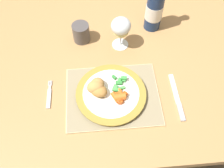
% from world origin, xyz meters
% --- Properties ---
extents(ground_plane, '(6.00, 6.00, 0.00)m').
position_xyz_m(ground_plane, '(0.00, 0.00, 0.00)').
color(ground_plane, brown).
extents(dining_table, '(1.21, 1.01, 0.74)m').
position_xyz_m(dining_table, '(0.00, 0.00, 0.65)').
color(dining_table, '#AD7F4C').
rests_on(dining_table, ground).
extents(placemat, '(0.35, 0.27, 0.01)m').
position_xyz_m(placemat, '(-0.05, -0.23, 0.74)').
color(placemat, '#CCB789').
rests_on(placemat, dining_table).
extents(dinner_plate, '(0.26, 0.26, 0.02)m').
position_xyz_m(dinner_plate, '(-0.06, -0.23, 0.76)').
color(dinner_plate, white).
rests_on(dinner_plate, placemat).
extents(breaded_croquettes, '(0.08, 0.10, 0.05)m').
position_xyz_m(breaded_croquettes, '(-0.11, -0.22, 0.79)').
color(breaded_croquettes, tan).
rests_on(breaded_croquettes, dinner_plate).
extents(green_beans_pile, '(0.06, 0.08, 0.02)m').
position_xyz_m(green_beans_pile, '(-0.03, -0.20, 0.77)').
color(green_beans_pile, green).
rests_on(green_beans_pile, dinner_plate).
extents(glazed_carrots, '(0.06, 0.06, 0.02)m').
position_xyz_m(glazed_carrots, '(-0.03, -0.26, 0.78)').
color(glazed_carrots, '#CC5119').
rests_on(glazed_carrots, dinner_plate).
extents(fork, '(0.02, 0.12, 0.01)m').
position_xyz_m(fork, '(-0.29, -0.21, 0.74)').
color(fork, silver).
rests_on(fork, dining_table).
extents(table_knife, '(0.02, 0.20, 0.01)m').
position_xyz_m(table_knife, '(0.19, -0.27, 0.74)').
color(table_knife, silver).
rests_on(table_knife, dining_table).
extents(wine_glass, '(0.08, 0.08, 0.15)m').
position_xyz_m(wine_glass, '(0.00, 0.02, 0.84)').
color(wine_glass, silver).
rests_on(wine_glass, dining_table).
extents(bottle, '(0.07, 0.07, 0.31)m').
position_xyz_m(bottle, '(0.15, 0.12, 0.86)').
color(bottle, navy).
rests_on(bottle, dining_table).
extents(drinking_cup, '(0.07, 0.07, 0.08)m').
position_xyz_m(drinking_cup, '(-0.16, 0.07, 0.78)').
color(drinking_cup, '#4C4747').
rests_on(drinking_cup, dining_table).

